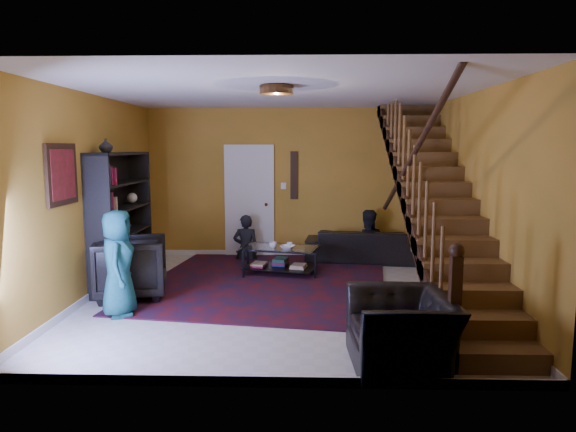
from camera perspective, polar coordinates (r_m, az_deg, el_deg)
name	(u,v)px	position (r m, az deg, el deg)	size (l,w,h in m)	color
floor	(280,296)	(7.27, -0.90, -8.93)	(5.50, 5.50, 0.00)	beige
room	(204,270)	(8.69, -9.36, -5.93)	(5.50, 5.50, 5.50)	orange
staircase	(436,197)	(7.22, 16.16, 1.99)	(0.95, 5.02, 3.18)	brown
bookshelf	(122,222)	(8.11, -17.96, -0.59)	(0.35, 1.80, 2.00)	black
door	(249,203)	(9.79, -4.31, 1.47)	(0.82, 0.05, 2.05)	silver
framed_picture	(62,174)	(6.72, -23.84, 4.25)	(0.04, 0.74, 0.74)	maroon
wall_hanging	(294,175)	(9.70, 0.68, 4.55)	(0.14, 0.03, 0.90)	black
ceiling_fixture	(276,90)	(6.20, -1.29, 13.82)	(0.40, 0.40, 0.10)	#3F2814
rug	(268,281)	(8.05, -2.25, -7.21)	(3.55, 4.05, 0.02)	#420B10
sofa	(362,245)	(9.49, 8.17, -3.24)	(2.02, 0.79, 0.59)	black
armchair_left	(132,267)	(7.45, -16.96, -5.47)	(0.91, 0.93, 0.85)	black
armchair_right	(402,331)	(5.10, 12.50, -12.33)	(1.06, 0.92, 0.69)	black
person_adult_a	(246,249)	(9.55, -4.69, -3.70)	(0.47, 0.31, 1.30)	black
person_adult_b	(367,247)	(9.56, 8.76, -3.46)	(0.68, 0.53, 1.40)	black
person_child	(118,263)	(6.65, -18.36, -5.01)	(0.64, 0.42, 1.32)	#1B5B69
coffee_table	(280,258)	(8.44, -0.87, -4.74)	(1.33, 0.95, 0.46)	black
cup_a	(273,245)	(8.31, -1.65, -3.23)	(0.12, 0.12, 0.10)	#999999
cup_b	(290,245)	(8.33, 0.18, -3.23)	(0.10, 0.10, 0.09)	#999999
bowl	(288,247)	(8.22, -0.04, -3.49)	(0.24, 0.24, 0.06)	#999999
vase	(106,146)	(7.56, -19.58, 7.38)	(0.18, 0.18, 0.19)	#999999
popcorn_bucket	(111,305)	(6.94, -19.05, -9.35)	(0.13, 0.13, 0.15)	red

